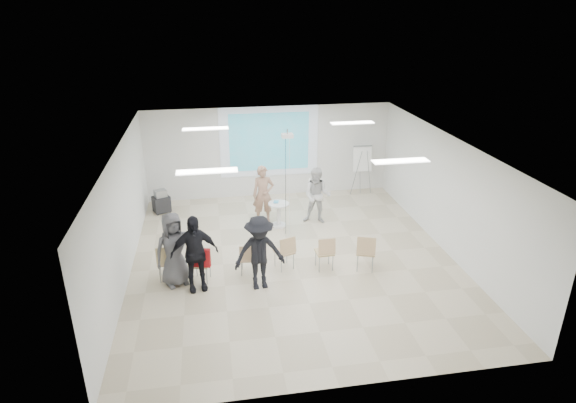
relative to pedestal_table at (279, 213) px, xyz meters
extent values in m
cube|color=beige|center=(0.08, -1.99, -0.46)|extent=(8.00, 9.00, 0.10)
cube|color=white|center=(0.08, -1.99, 2.64)|extent=(8.00, 9.00, 0.10)
cube|color=silver|center=(0.08, 2.56, 1.09)|extent=(8.00, 0.10, 3.00)
cube|color=silver|center=(-3.97, -1.99, 1.09)|extent=(0.10, 9.00, 3.00)
cube|color=silver|center=(4.13, -1.99, 1.09)|extent=(0.10, 9.00, 3.00)
cube|color=silver|center=(0.08, 2.50, 1.44)|extent=(3.20, 0.01, 2.30)
cube|color=#36A5BA|center=(0.08, 2.48, 1.44)|extent=(2.60, 0.01, 1.90)
cylinder|color=white|center=(0.00, 0.00, -0.39)|extent=(0.55, 0.55, 0.05)
cylinder|color=silver|center=(0.00, 0.00, -0.06)|extent=(0.15, 0.15, 0.65)
cylinder|color=white|center=(0.00, 0.00, 0.29)|extent=(0.74, 0.74, 0.04)
cube|color=white|center=(0.04, -0.04, 0.31)|extent=(0.21, 0.15, 0.01)
cube|color=#44A0CC|center=(-0.06, 0.08, 0.32)|extent=(0.19, 0.23, 0.01)
imported|color=#A67C65|center=(-0.39, 0.37, 0.57)|extent=(0.72, 0.50, 1.96)
imported|color=silver|center=(1.15, 0.08, 0.52)|extent=(1.08, 0.97, 1.86)
cube|color=white|center=(-0.21, 0.62, 0.88)|extent=(0.04, 0.11, 0.04)
cube|color=white|center=(0.97, 0.33, 0.85)|extent=(0.08, 0.14, 0.04)
cube|color=tan|center=(-3.00, -2.43, 0.05)|extent=(0.45, 0.45, 0.04)
cube|color=tan|center=(-2.99, -2.63, 0.30)|extent=(0.43, 0.11, 0.41)
cylinder|color=gray|center=(-3.16, -2.61, -0.19)|extent=(0.02, 0.02, 0.45)
cylinder|color=#94969C|center=(-2.82, -2.59, -0.19)|extent=(0.02, 0.02, 0.45)
cylinder|color=#96999F|center=(-3.18, -2.26, -0.19)|extent=(0.02, 0.02, 0.45)
cylinder|color=gray|center=(-2.84, -2.25, -0.19)|extent=(0.02, 0.02, 0.45)
cube|color=tan|center=(-2.21, -2.65, 0.02)|extent=(0.49, 0.49, 0.04)
cube|color=tan|center=(-2.26, -2.83, 0.26)|extent=(0.41, 0.18, 0.39)
cylinder|color=gray|center=(-2.42, -2.76, -0.20)|extent=(0.03, 0.03, 0.42)
cylinder|color=gray|center=(-2.10, -2.85, -0.20)|extent=(0.03, 0.03, 0.42)
cylinder|color=gray|center=(-2.33, -2.45, -0.20)|extent=(0.03, 0.03, 0.42)
cylinder|color=gray|center=(-2.01, -2.53, -0.20)|extent=(0.03, 0.03, 0.42)
cube|color=tan|center=(-1.11, -2.49, -0.01)|extent=(0.42, 0.42, 0.04)
cube|color=tan|center=(-1.14, -2.66, 0.21)|extent=(0.38, 0.12, 0.36)
cylinder|color=gray|center=(-1.28, -2.62, -0.22)|extent=(0.02, 0.02, 0.39)
cylinder|color=gray|center=(-0.98, -2.65, -0.22)|extent=(0.02, 0.02, 0.39)
cylinder|color=#94979C|center=(-1.24, -2.32, -0.22)|extent=(0.02, 0.02, 0.39)
cylinder|color=#94969C|center=(-0.94, -2.36, -0.22)|extent=(0.02, 0.02, 0.39)
cube|color=tan|center=(-0.22, -2.39, 0.03)|extent=(0.53, 0.53, 0.04)
cube|color=tan|center=(-0.16, -2.57, 0.28)|extent=(0.42, 0.22, 0.39)
cylinder|color=#92959A|center=(-0.32, -2.60, -0.19)|extent=(0.03, 0.03, 0.43)
cylinder|color=gray|center=(-0.01, -2.49, -0.19)|extent=(0.03, 0.03, 0.43)
cylinder|color=gray|center=(-0.43, -2.28, -0.19)|extent=(0.03, 0.03, 0.43)
cylinder|color=#97999F|center=(-0.12, -2.17, -0.19)|extent=(0.03, 0.03, 0.43)
cube|color=tan|center=(0.74, -2.58, 0.03)|extent=(0.43, 0.43, 0.04)
cube|color=tan|center=(0.75, -2.77, 0.28)|extent=(0.42, 0.10, 0.39)
cylinder|color=gray|center=(0.58, -2.75, -0.19)|extent=(0.02, 0.02, 0.43)
cylinder|color=gray|center=(0.91, -2.74, -0.19)|extent=(0.02, 0.02, 0.43)
cylinder|color=gray|center=(0.56, -2.42, -0.19)|extent=(0.02, 0.02, 0.43)
cylinder|color=gray|center=(0.90, -2.40, -0.19)|extent=(0.02, 0.02, 0.43)
cube|color=tan|center=(1.72, -2.77, 0.06)|extent=(0.56, 0.56, 0.04)
cube|color=tan|center=(1.65, -2.97, 0.33)|extent=(0.45, 0.23, 0.42)
cylinder|color=gray|center=(1.49, -2.88, -0.18)|extent=(0.03, 0.03, 0.46)
cylinder|color=gray|center=(1.83, -3.00, -0.18)|extent=(0.03, 0.03, 0.46)
cylinder|color=gray|center=(1.61, -2.54, -0.18)|extent=(0.03, 0.03, 0.46)
cylinder|color=#95989D|center=(1.94, -2.66, -0.18)|extent=(0.03, 0.03, 0.46)
cube|color=#B0151A|center=(-2.21, -2.87, 0.31)|extent=(0.47, 0.22, 0.44)
imported|color=black|center=(-1.11, -2.47, 0.02)|extent=(0.32, 0.25, 0.02)
imported|color=black|center=(-2.33, -2.98, 0.62)|extent=(1.30, 0.91, 2.07)
imported|color=black|center=(-0.90, -3.16, 0.59)|extent=(1.36, 0.83, 2.00)
imported|color=#535358|center=(-2.79, -2.68, 0.58)|extent=(1.13, 0.95, 1.98)
cylinder|color=gray|center=(2.90, 1.95, 0.38)|extent=(0.29, 0.19, 1.56)
cylinder|color=gray|center=(3.34, 1.95, 0.38)|extent=(0.30, 0.18, 1.56)
cylinder|color=#95979E|center=(3.12, 2.23, 0.38)|extent=(0.03, 0.35, 1.56)
cube|color=white|center=(3.12, 2.06, 0.87)|extent=(0.62, 0.19, 0.87)
cube|color=gray|center=(3.12, 2.09, 1.27)|extent=(0.64, 0.06, 0.06)
cube|color=black|center=(-3.43, 1.59, -0.14)|extent=(0.60, 0.56, 0.49)
cube|color=gray|center=(-3.43, 1.59, 0.21)|extent=(0.43, 0.41, 0.21)
cylinder|color=black|center=(-3.55, 1.38, -0.38)|extent=(0.08, 0.08, 0.06)
cylinder|color=black|center=(-3.19, 1.54, -0.38)|extent=(0.08, 0.08, 0.06)
cylinder|color=black|center=(-3.67, 1.65, -0.38)|extent=(0.08, 0.08, 0.06)
cylinder|color=black|center=(-3.31, 1.80, -0.38)|extent=(0.08, 0.08, 0.06)
cube|color=white|center=(0.18, -0.49, 2.41)|extent=(0.30, 0.25, 0.10)
cylinder|color=gray|center=(0.18, -0.49, 2.52)|extent=(0.04, 0.04, 0.14)
cylinder|color=black|center=(0.12, -0.57, 0.97)|extent=(0.01, 0.01, 2.77)
cylinder|color=white|center=(0.22, -0.59, 0.97)|extent=(0.01, 0.01, 2.77)
cube|color=white|center=(-1.92, 0.01, 2.56)|extent=(1.20, 0.30, 0.02)
cube|color=white|center=(2.08, 0.01, 2.56)|extent=(1.20, 0.30, 0.02)
cube|color=white|center=(-1.92, -3.49, 2.56)|extent=(1.20, 0.30, 0.02)
cube|color=white|center=(2.08, -3.49, 2.56)|extent=(1.20, 0.30, 0.02)
camera|label=1|loc=(-1.84, -12.57, 5.62)|focal=30.00mm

